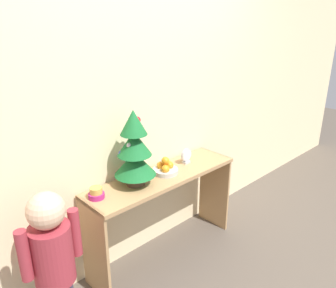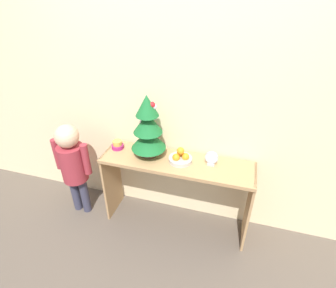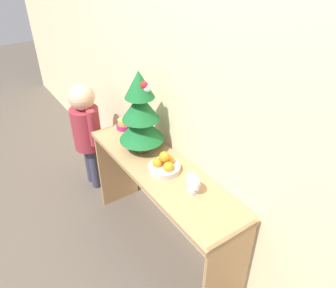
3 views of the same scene
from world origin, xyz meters
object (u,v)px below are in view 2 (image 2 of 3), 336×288
mini_tree (148,128)px  fruit_bowl (180,157)px  desk_clock (211,159)px  singing_bowl (118,145)px  child_figure (73,161)px

mini_tree → fruit_bowl: mini_tree is taller
fruit_bowl → desk_clock: 0.25m
fruit_bowl → desk_clock: bearing=4.1°
mini_tree → fruit_bowl: bearing=-2.2°
fruit_bowl → desk_clock: (0.25, 0.02, 0.02)m
singing_bowl → desk_clock: size_ratio=0.85×
fruit_bowl → singing_bowl: fruit_bowl is taller
fruit_bowl → singing_bowl: (-0.59, 0.04, -0.00)m
mini_tree → singing_bowl: (-0.31, 0.02, -0.23)m
fruit_bowl → singing_bowl: 0.59m
child_figure → desk_clock: bearing=6.1°
singing_bowl → desk_clock: (0.84, -0.02, 0.03)m
fruit_bowl → desk_clock: size_ratio=1.55×
desk_clock → child_figure: 1.26m
child_figure → fruit_bowl: bearing=6.7°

